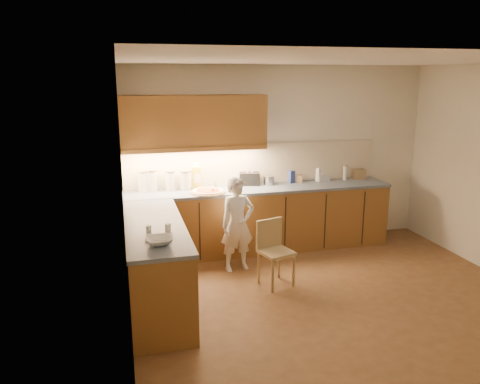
{
  "coord_description": "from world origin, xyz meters",
  "views": [
    {
      "loc": [
        -2.25,
        -4.42,
        2.45
      ],
      "look_at": [
        -0.8,
        1.2,
        1.0
      ],
      "focal_mm": 35.0,
      "sensor_mm": 36.0,
      "label": 1
    }
  ],
  "objects_px": {
    "wooden_chair": "(273,247)",
    "oil_jug": "(197,177)",
    "child": "(237,224)",
    "toaster": "(249,179)",
    "pizza_on_board": "(208,191)"
  },
  "relations": [
    {
      "from": "pizza_on_board",
      "to": "oil_jug",
      "type": "bearing_deg",
      "value": 111.5
    },
    {
      "from": "pizza_on_board",
      "to": "oil_jug",
      "type": "distance_m",
      "value": 0.33
    },
    {
      "from": "wooden_chair",
      "to": "oil_jug",
      "type": "distance_m",
      "value": 1.59
    },
    {
      "from": "pizza_on_board",
      "to": "wooden_chair",
      "type": "distance_m",
      "value": 1.26
    },
    {
      "from": "child",
      "to": "oil_jug",
      "type": "relative_size",
      "value": 3.31
    },
    {
      "from": "wooden_chair",
      "to": "toaster",
      "type": "height_order",
      "value": "toaster"
    },
    {
      "from": "oil_jug",
      "to": "wooden_chair",
      "type": "bearing_deg",
      "value": -61.26
    },
    {
      "from": "wooden_chair",
      "to": "child",
      "type": "bearing_deg",
      "value": 105.76
    },
    {
      "from": "child",
      "to": "wooden_chair",
      "type": "xyz_separation_m",
      "value": [
        0.31,
        -0.51,
        -0.15
      ]
    },
    {
      "from": "child",
      "to": "toaster",
      "type": "relative_size",
      "value": 3.89
    },
    {
      "from": "child",
      "to": "toaster",
      "type": "bearing_deg",
      "value": 56.74
    },
    {
      "from": "wooden_chair",
      "to": "oil_jug",
      "type": "height_order",
      "value": "oil_jug"
    },
    {
      "from": "pizza_on_board",
      "to": "child",
      "type": "xyz_separation_m",
      "value": [
        0.28,
        -0.49,
        -0.33
      ]
    },
    {
      "from": "child",
      "to": "wooden_chair",
      "type": "height_order",
      "value": "child"
    },
    {
      "from": "pizza_on_board",
      "to": "oil_jug",
      "type": "height_order",
      "value": "oil_jug"
    }
  ]
}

